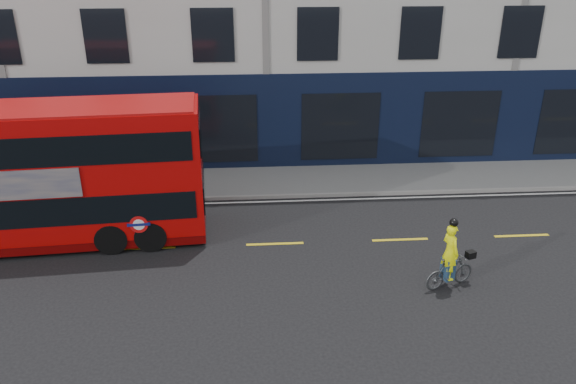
{
  "coord_description": "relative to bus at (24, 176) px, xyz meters",
  "views": [
    {
      "loc": [
        -0.66,
        -13.99,
        8.6
      ],
      "look_at": [
        0.42,
        1.67,
        1.7
      ],
      "focal_mm": 35.0,
      "sensor_mm": 36.0,
      "label": 1
    }
  ],
  "objects": [
    {
      "name": "cyclist",
      "position": [
        12.15,
        -3.43,
        -1.52
      ],
      "size": [
        1.59,
        0.93,
        2.09
      ],
      "rotation": [
        0.0,
        0.0,
        0.34
      ],
      "color": "#45484A",
      "rests_on": "ground"
    },
    {
      "name": "road_edge_line",
      "position": [
        7.53,
        2.49,
        -2.22
      ],
      "size": [
        58.0,
        0.1,
        0.01
      ],
      "primitive_type": "cube",
      "color": "silver",
      "rests_on": "ground"
    },
    {
      "name": "ground",
      "position": [
        7.53,
        -2.21,
        -2.23
      ],
      "size": [
        120.0,
        120.0,
        0.0
      ],
      "primitive_type": "plane",
      "color": "black",
      "rests_on": "ground"
    },
    {
      "name": "pavement",
      "position": [
        7.53,
        4.29,
        -2.17
      ],
      "size": [
        60.0,
        3.0,
        0.12
      ],
      "primitive_type": "cube",
      "color": "slate",
      "rests_on": "ground"
    },
    {
      "name": "lane_dashes",
      "position": [
        7.53,
        -0.71,
        -2.22
      ],
      "size": [
        58.0,
        0.12,
        0.01
      ],
      "primitive_type": null,
      "color": "gold",
      "rests_on": "ground"
    },
    {
      "name": "bus",
      "position": [
        0.0,
        0.0,
        0.0
      ],
      "size": [
        10.93,
        3.21,
        4.35
      ],
      "rotation": [
        0.0,
        0.0,
        0.07
      ],
      "color": "#AE0706",
      "rests_on": "ground"
    },
    {
      "name": "kerb",
      "position": [
        7.53,
        2.79,
        -2.16
      ],
      "size": [
        60.0,
        0.12,
        0.13
      ],
      "primitive_type": "cube",
      "color": "gray",
      "rests_on": "ground"
    }
  ]
}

